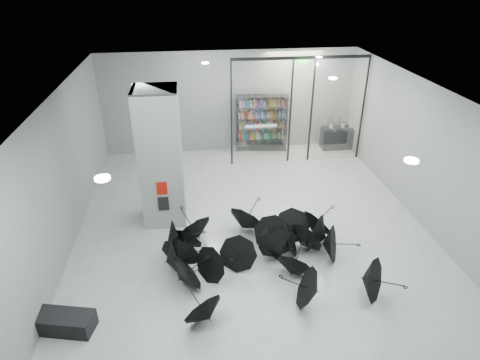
{
  "coord_description": "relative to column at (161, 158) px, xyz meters",
  "views": [
    {
      "loc": [
        -1.63,
        -8.79,
        6.88
      ],
      "look_at": [
        -0.3,
        1.5,
        1.4
      ],
      "focal_mm": 30.83,
      "sensor_mm": 36.0,
      "label": 1
    }
  ],
  "objects": [
    {
      "name": "bookshelf",
      "position": [
        3.76,
        4.75,
        -0.85
      ],
      "size": [
        2.12,
        0.71,
        2.29
      ],
      "primitive_type": null,
      "rotation": [
        0.0,
        0.0,
        -0.14
      ],
      "color": "black",
      "rests_on": "ground"
    },
    {
      "name": "bench",
      "position": [
        -2.0,
        -4.12,
        -1.8
      ],
      "size": [
        1.34,
        0.82,
        0.4
      ],
      "primitive_type": "cube",
      "rotation": [
        0.0,
        0.0,
        -0.24
      ],
      "color": "black",
      "rests_on": "ground"
    },
    {
      "name": "umbrella_cluster",
      "position": [
        2.37,
        -2.47,
        -1.69
      ],
      "size": [
        5.65,
        4.64,
        1.31
      ],
      "color": "black",
      "rests_on": "ground"
    },
    {
      "name": "glass_partition",
      "position": [
        4.89,
        3.5,
        0.18
      ],
      "size": [
        5.06,
        0.08,
        4.0
      ],
      "color": "silver",
      "rests_on": "ground"
    },
    {
      "name": "column",
      "position": [
        0.0,
        0.0,
        0.0
      ],
      "size": [
        1.2,
        1.2,
        4.0
      ],
      "primitive_type": "cube",
      "color": "slate",
      "rests_on": "ground"
    },
    {
      "name": "fire_cabinet",
      "position": [
        0.0,
        -0.62,
        -0.65
      ],
      "size": [
        0.28,
        0.04,
        0.38
      ],
      "primitive_type": "cube",
      "color": "#A50A07",
      "rests_on": "column"
    },
    {
      "name": "room",
      "position": [
        2.5,
        -2.0,
        0.84
      ],
      "size": [
        14.0,
        14.02,
        4.01
      ],
      "color": "gray",
      "rests_on": "ground"
    },
    {
      "name": "info_panel",
      "position": [
        0.0,
        -0.62,
        -1.15
      ],
      "size": [
        0.3,
        0.03,
        0.42
      ],
      "primitive_type": "cube",
      "color": "black",
      "rests_on": "column"
    },
    {
      "name": "exit_sign",
      "position": [
        4.9,
        3.3,
        1.82
      ],
      "size": [
        0.3,
        0.06,
        0.15
      ],
      "primitive_type": "cube",
      "color": "#0CE533",
      "rests_on": "room"
    },
    {
      "name": "shop_counter",
      "position": [
        7.0,
        4.49,
        -1.56
      ],
      "size": [
        1.49,
        0.62,
        0.89
      ],
      "primitive_type": "cube",
      "rotation": [
        0.0,
        0.0,
        -0.02
      ],
      "color": "black",
      "rests_on": "ground"
    }
  ]
}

